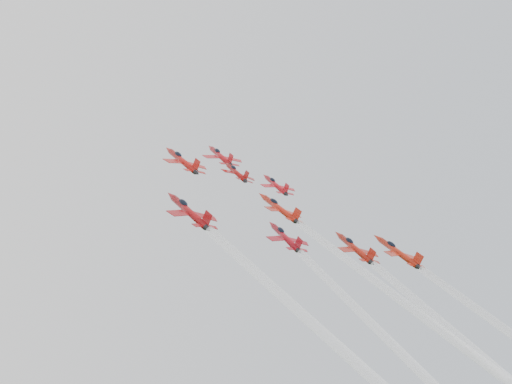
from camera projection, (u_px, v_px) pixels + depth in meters
jet_lead at (220, 156)px, 139.39m from camera, size 10.56×12.88×10.13m
jet_row2_left at (182, 160)px, 120.47m from camera, size 10.53×12.85×10.11m
jet_row2_center at (236, 172)px, 129.63m from camera, size 8.94×10.90×8.58m
jet_row2_right at (275, 185)px, 133.32m from camera, size 9.20×11.23×8.83m
jet_center at (458, 359)px, 77.67m from camera, size 9.85×85.56×66.91m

